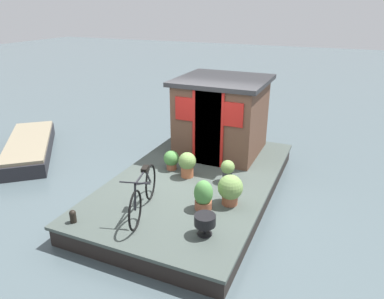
# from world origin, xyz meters

# --- Properties ---
(ground_plane) EXTENTS (60.00, 60.00, 0.00)m
(ground_plane) POSITION_xyz_m (0.00, 0.00, 0.00)
(ground_plane) COLOR #4C5B60
(houseboat_deck) EXTENTS (5.37, 3.14, 0.40)m
(houseboat_deck) POSITION_xyz_m (0.00, 0.00, 0.20)
(houseboat_deck) COLOR #424C47
(houseboat_deck) RESTS_ON ground_plane
(houseboat_cabin) EXTENTS (1.99, 2.06, 1.81)m
(houseboat_cabin) POSITION_xyz_m (1.57, 0.00, 1.32)
(houseboat_cabin) COLOR brown
(houseboat_cabin) RESTS_ON houseboat_deck
(bicycle) EXTENTS (1.61, 0.59, 0.80)m
(bicycle) POSITION_xyz_m (-1.62, 0.30, 0.77)
(bicycle) COLOR black
(bicycle) RESTS_ON houseboat_deck
(potted_plant_ivy) EXTENTS (0.34, 0.34, 0.43)m
(potted_plant_ivy) POSITION_xyz_m (0.14, 0.64, 0.63)
(potted_plant_ivy) COLOR #935138
(potted_plant_ivy) RESTS_ON houseboat_deck
(potted_plant_succulent) EXTENTS (0.37, 0.37, 0.54)m
(potted_plant_succulent) POSITION_xyz_m (-0.05, 0.17, 0.70)
(potted_plant_succulent) COLOR #B2603D
(potted_plant_succulent) RESTS_ON houseboat_deck
(potted_plant_fern) EXTENTS (0.34, 0.34, 0.55)m
(potted_plant_fern) POSITION_xyz_m (-1.11, -0.61, 0.67)
(potted_plant_fern) COLOR #935138
(potted_plant_fern) RESTS_ON houseboat_deck
(potted_plant_mint) EXTENTS (0.46, 0.46, 0.57)m
(potted_plant_mint) POSITION_xyz_m (-0.76, -1.00, 0.71)
(potted_plant_mint) COLOR #935138
(potted_plant_mint) RESTS_ON houseboat_deck
(potted_plant_basil) EXTENTS (0.28, 0.28, 0.47)m
(potted_plant_basil) POSITION_xyz_m (0.06, -0.68, 0.67)
(potted_plant_basil) COLOR #38383D
(potted_plant_basil) RESTS_ON houseboat_deck
(charcoal_grill) EXTENTS (0.34, 0.34, 0.35)m
(charcoal_grill) POSITION_xyz_m (-1.81, -0.93, 0.65)
(charcoal_grill) COLOR black
(charcoal_grill) RESTS_ON houseboat_deck
(mooring_bollard) EXTENTS (0.11, 0.11, 0.23)m
(mooring_bollard) POSITION_xyz_m (-2.38, 1.22, 0.52)
(mooring_bollard) COLOR black
(mooring_bollard) RESTS_ON houseboat_deck
(dinghy_boat) EXTENTS (3.19, 2.92, 0.43)m
(dinghy_boat) POSITION_xyz_m (0.18, 4.95, 0.21)
(dinghy_boat) COLOR #232328
(dinghy_boat) RESTS_ON ground_plane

